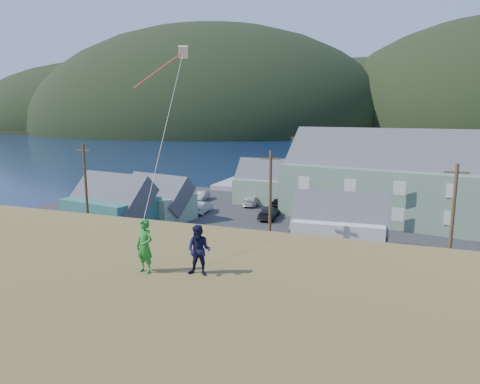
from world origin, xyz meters
name	(u,v)px	position (x,y,z in m)	size (l,w,h in m)	color
ground	(259,274)	(0.00, 0.00, 0.00)	(900.00, 900.00, 0.00)	#0A1638
grass_strip	(251,283)	(0.00, -2.00, 0.05)	(110.00, 8.00, 0.10)	#4C3D19
waterfront_lot	(304,223)	(0.00, 17.00, 0.06)	(72.00, 36.00, 0.12)	#28282B
wharf	(297,186)	(-6.00, 40.00, 0.45)	(26.00, 14.00, 0.90)	gray
far_shore	(386,129)	(0.00, 330.00, 1.00)	(900.00, 320.00, 2.00)	black
far_hills	(441,131)	(35.59, 279.38, 2.00)	(760.00, 265.00, 143.00)	black
lodge	(448,182)	(15.10, 21.26, 5.01)	(38.38, 17.60, 13.04)	slate
shed_teal	(111,204)	(-19.44, 7.55, 2.73)	(10.29, 8.07, 7.35)	#2A6463
shed_palegreen_near	(155,199)	(-17.13, 12.89, 2.44)	(9.95, 7.47, 6.45)	gray
shed_white	(339,225)	(5.13, 7.59, 2.56)	(8.65, 6.06, 6.66)	silver
shed_palegreen_far	(276,183)	(-6.11, 26.87, 2.89)	(11.28, 6.50, 7.58)	gray
utility_poles	(247,209)	(-1.55, 1.50, 4.82)	(31.37, 0.24, 9.66)	#47331E
parked_cars	(258,205)	(-6.77, 20.93, 0.84)	(23.43, 12.01, 1.57)	gray
kite_flyer_green	(145,246)	(2.00, -18.88, 8.11)	(0.66, 0.43, 1.81)	#227C27
kite_flyer_navy	(199,250)	(3.80, -18.48, 8.04)	(0.82, 0.64, 1.69)	#131334
kite_rig	(179,57)	(-0.22, -12.00, 15.09)	(1.72, 3.90, 9.81)	beige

